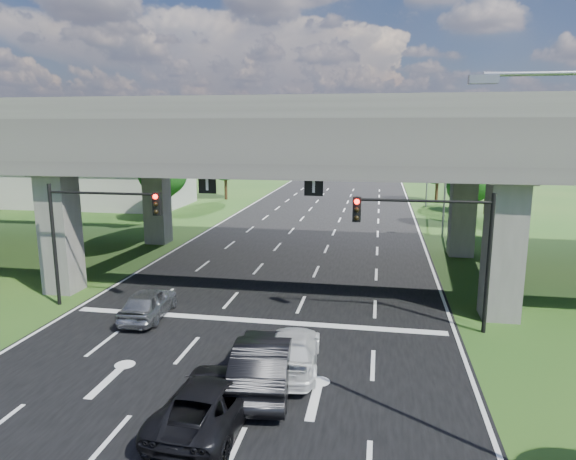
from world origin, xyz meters
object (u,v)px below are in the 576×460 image
(car_silver, at_px, (149,303))
(streetlight_far, at_px, (441,163))
(car_white, at_px, (292,351))
(car_trailing, at_px, (210,401))
(signal_right, at_px, (436,235))
(car_dark, at_px, (264,362))
(streetlight_beyond, at_px, (425,153))
(signal_left, at_px, (93,223))

(car_silver, bearing_deg, streetlight_far, -128.93)
(car_white, bearing_deg, car_trailing, 60.32)
(signal_right, distance_m, car_silver, 13.11)
(car_dark, xyz_separation_m, car_white, (0.71, 1.45, -0.18))
(streetlight_far, relative_size, car_trailing, 1.99)
(car_dark, relative_size, car_trailing, 1.04)
(streetlight_beyond, xyz_separation_m, car_white, (-7.58, -40.81, -5.13))
(signal_right, relative_size, car_white, 1.27)
(streetlight_beyond, bearing_deg, car_white, -100.53)
(streetlight_beyond, xyz_separation_m, car_trailing, (-9.36, -44.66, -5.12))
(signal_right, height_order, streetlight_beyond, streetlight_beyond)
(streetlight_far, height_order, car_dark, streetlight_far)
(car_trailing, bearing_deg, signal_left, -41.87)
(car_silver, relative_size, car_white, 0.87)
(signal_left, height_order, car_silver, signal_left)
(signal_right, relative_size, signal_left, 1.00)
(signal_right, height_order, car_trailing, signal_right)
(car_silver, height_order, car_trailing, car_silver)
(signal_left, height_order, car_dark, signal_left)
(car_dark, bearing_deg, car_trailing, 59.83)
(streetlight_far, distance_m, car_silver, 26.24)
(streetlight_far, relative_size, car_white, 2.12)
(streetlight_far, height_order, car_trailing, streetlight_far)
(signal_left, bearing_deg, streetlight_beyond, 63.57)
(signal_left, xyz_separation_m, car_silver, (3.04, -0.94, -3.46))
(streetlight_beyond, xyz_separation_m, car_silver, (-14.88, -37.00, -5.12))
(signal_right, height_order, streetlight_far, streetlight_far)
(car_dark, distance_m, car_white, 1.63)
(car_white, xyz_separation_m, car_trailing, (-1.78, -3.85, 0.01))
(car_silver, bearing_deg, car_trailing, 122.20)
(signal_right, bearing_deg, streetlight_far, 83.53)
(streetlight_far, height_order, streetlight_beyond, same)
(signal_right, xyz_separation_m, car_dark, (-6.02, -6.20, -3.30))
(car_silver, bearing_deg, signal_right, -179.33)
(signal_left, relative_size, streetlight_beyond, 0.60)
(streetlight_far, bearing_deg, signal_right, -96.47)
(signal_left, relative_size, car_dark, 1.15)
(car_trailing, bearing_deg, car_silver, -50.93)
(signal_left, distance_m, streetlight_beyond, 40.30)
(streetlight_beyond, relative_size, car_silver, 2.43)
(signal_right, distance_m, streetlight_beyond, 36.17)
(signal_right, xyz_separation_m, signal_left, (-15.65, 0.00, 0.00))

